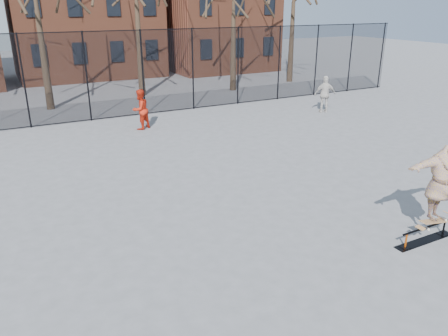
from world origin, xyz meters
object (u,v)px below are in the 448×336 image
skater (441,185)px  bystander_red (140,109)px  skateboard (434,222)px  skate_rail (425,235)px  bystander_white (325,94)px

skater → bystander_red: skater is taller
skateboard → skater: 0.92m
bystander_red → skater: bearing=75.6°
skate_rail → skateboard: size_ratio=1.91×
skate_rail → bystander_red: size_ratio=0.99×
skate_rail → bystander_red: bystander_red is taller
bystander_white → skater: bearing=84.6°
skate_rail → bystander_white: bearing=60.4°
bystander_red → bystander_white: (9.05, -1.22, 0.04)m
skater → bystander_red: (-3.01, 12.25, -0.49)m
skate_rail → skateboard: bearing=0.0°
skater → bystander_red: size_ratio=1.25×
skate_rail → bystander_white: (6.28, 11.04, 0.75)m
skateboard → bystander_red: (-3.01, 12.25, 0.43)m
skateboard → skater: skater is taller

